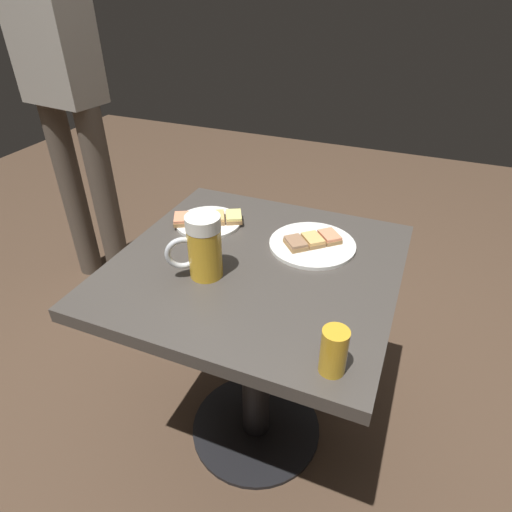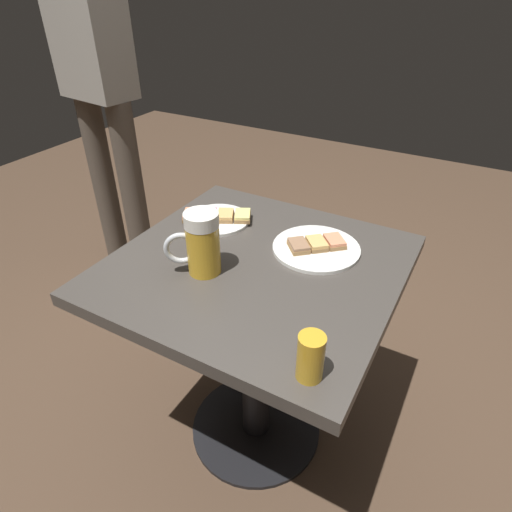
{
  "view_description": "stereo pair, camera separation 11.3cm",
  "coord_description": "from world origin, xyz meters",
  "px_view_note": "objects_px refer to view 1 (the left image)",
  "views": [
    {
      "loc": [
        0.36,
        -0.87,
        1.35
      ],
      "look_at": [
        0.0,
        0.0,
        0.72
      ],
      "focal_mm": 30.54,
      "sensor_mm": 36.0,
      "label": 1
    },
    {
      "loc": [
        0.46,
        -0.82,
        1.35
      ],
      "look_at": [
        0.0,
        0.0,
        0.72
      ],
      "focal_mm": 30.54,
      "sensor_mm": 36.0,
      "label": 2
    }
  ],
  "objects_px": {
    "plate_near": "(208,221)",
    "patron_standing": "(62,84)",
    "beer_glass_small": "(334,351)",
    "plate_far": "(312,243)",
    "beer_mug": "(203,247)"
  },
  "relations": [
    {
      "from": "plate_near",
      "to": "patron_standing",
      "type": "height_order",
      "value": "patron_standing"
    },
    {
      "from": "beer_glass_small",
      "to": "patron_standing",
      "type": "relative_size",
      "value": 0.06
    },
    {
      "from": "plate_near",
      "to": "plate_far",
      "type": "bearing_deg",
      "value": -0.46
    },
    {
      "from": "plate_far",
      "to": "plate_near",
      "type": "bearing_deg",
      "value": 179.54
    },
    {
      "from": "plate_far",
      "to": "patron_standing",
      "type": "relative_size",
      "value": 0.15
    },
    {
      "from": "plate_far",
      "to": "beer_mug",
      "type": "xyz_separation_m",
      "value": [
        -0.21,
        -0.23,
        0.07
      ]
    },
    {
      "from": "plate_near",
      "to": "patron_standing",
      "type": "distance_m",
      "value": 0.98
    },
    {
      "from": "beer_glass_small",
      "to": "plate_near",
      "type": "bearing_deg",
      "value": 139.13
    },
    {
      "from": "plate_far",
      "to": "beer_glass_small",
      "type": "bearing_deg",
      "value": -69.09
    },
    {
      "from": "plate_near",
      "to": "beer_glass_small",
      "type": "distance_m",
      "value": 0.64
    },
    {
      "from": "plate_near",
      "to": "beer_glass_small",
      "type": "bearing_deg",
      "value": -40.87
    },
    {
      "from": "plate_near",
      "to": "beer_mug",
      "type": "distance_m",
      "value": 0.27
    },
    {
      "from": "patron_standing",
      "to": "plate_near",
      "type": "bearing_deg",
      "value": -17.9
    },
    {
      "from": "beer_mug",
      "to": "beer_glass_small",
      "type": "height_order",
      "value": "beer_mug"
    },
    {
      "from": "plate_far",
      "to": "beer_glass_small",
      "type": "distance_m",
      "value": 0.45
    }
  ]
}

